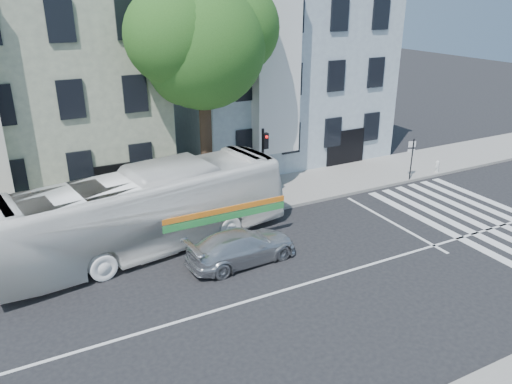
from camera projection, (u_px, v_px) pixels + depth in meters
ground at (300, 286)px, 17.72m from camera, size 120.00×120.00×0.00m
sidewalk_far at (212, 205)px, 24.28m from camera, size 80.00×4.00×0.15m
building_left at (26, 82)px, 25.02m from camera, size 12.00×10.00×11.00m
building_right at (270, 65)px, 31.02m from camera, size 12.00×10.00×11.00m
street_tree at (201, 38)px, 22.02m from camera, size 7.30×5.90×11.10m
bus at (145, 211)px, 19.67m from camera, size 4.64×12.24×3.33m
sedan at (242, 247)px, 19.10m from camera, size 2.08×4.51×1.28m
hedge at (101, 230)px, 20.77m from camera, size 8.21×3.92×0.70m
traffic_signal at (264, 156)px, 23.81m from camera, size 0.39×0.51×3.74m
fire_hydrant at (437, 166)px, 28.35m from camera, size 0.39×0.26×0.68m
far_sign_pole at (412, 153)px, 26.85m from camera, size 0.41×0.21×2.29m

